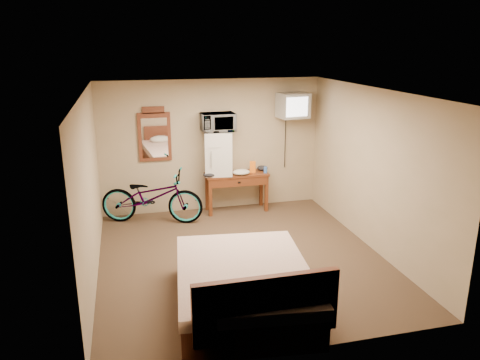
{
  "coord_description": "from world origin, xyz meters",
  "views": [
    {
      "loc": [
        -1.58,
        -6.28,
        3.16
      ],
      "look_at": [
        0.12,
        0.56,
        1.07
      ],
      "focal_mm": 35.0,
      "sensor_mm": 36.0,
      "label": 1
    }
  ],
  "objects": [
    {
      "name": "room",
      "position": [
        -0.0,
        0.0,
        1.25
      ],
      "size": [
        4.6,
        4.64,
        2.5
      ],
      "color": "#423421",
      "rests_on": "ground"
    },
    {
      "name": "desk",
      "position": [
        0.42,
        2.0,
        0.61
      ],
      "size": [
        1.2,
        0.47,
        0.75
      ],
      "color": "#662E16",
      "rests_on": "floor"
    },
    {
      "name": "mini_fridge",
      "position": [
        0.08,
        2.07,
        1.16
      ],
      "size": [
        0.58,
        0.56,
        0.82
      ],
      "color": "silver",
      "rests_on": "desk"
    },
    {
      "name": "microwave",
      "position": [
        0.08,
        2.07,
        1.74
      ],
      "size": [
        0.62,
        0.43,
        0.34
      ],
      "primitive_type": "imported",
      "rotation": [
        0.0,
        0.0,
        0.04
      ],
      "color": "silver",
      "rests_on": "mini_fridge"
    },
    {
      "name": "snack_bag",
      "position": [
        0.73,
        2.03,
        0.86
      ],
      "size": [
        0.12,
        0.08,
        0.22
      ],
      "primitive_type": "cube",
      "rotation": [
        0.0,
        0.0,
        -0.2
      ],
      "color": "orange",
      "rests_on": "desk"
    },
    {
      "name": "blue_cup",
      "position": [
        0.96,
        1.92,
        0.81
      ],
      "size": [
        0.07,
        0.07,
        0.12
      ],
      "primitive_type": "cylinder",
      "color": "#3A6AC6",
      "rests_on": "desk"
    },
    {
      "name": "cloth_cream",
      "position": [
        0.48,
        1.92,
        0.8
      ],
      "size": [
        0.33,
        0.26,
        0.1
      ],
      "primitive_type": "ellipsoid",
      "color": "beige",
      "rests_on": "desk"
    },
    {
      "name": "cloth_dark_a",
      "position": [
        -0.12,
        1.92,
        0.8
      ],
      "size": [
        0.24,
        0.18,
        0.09
      ],
      "primitive_type": "ellipsoid",
      "color": "black",
      "rests_on": "desk"
    },
    {
      "name": "cloth_dark_b",
      "position": [
        0.96,
        2.12,
        0.8
      ],
      "size": [
        0.21,
        0.17,
        0.1
      ],
      "primitive_type": "ellipsoid",
      "color": "black",
      "rests_on": "desk"
    },
    {
      "name": "crt_television",
      "position": [
        1.51,
        2.02,
        2.0
      ],
      "size": [
        0.59,
        0.63,
        0.46
      ],
      "color": "black",
      "rests_on": "room"
    },
    {
      "name": "wall_mirror",
      "position": [
        -1.07,
        2.27,
        1.52
      ],
      "size": [
        0.59,
        0.04,
        1.01
      ],
      "color": "brown",
      "rests_on": "room"
    },
    {
      "name": "bicycle",
      "position": [
        -1.2,
        1.82,
        0.48
      ],
      "size": [
        1.95,
        1.16,
        0.97
      ],
      "primitive_type": "imported",
      "rotation": [
        0.0,
        0.0,
        1.27
      ],
      "color": "black",
      "rests_on": "floor"
    },
    {
      "name": "bed",
      "position": [
        -0.3,
        -1.37,
        0.29
      ],
      "size": [
        1.81,
        2.27,
        0.9
      ],
      "color": "brown",
      "rests_on": "floor"
    }
  ]
}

